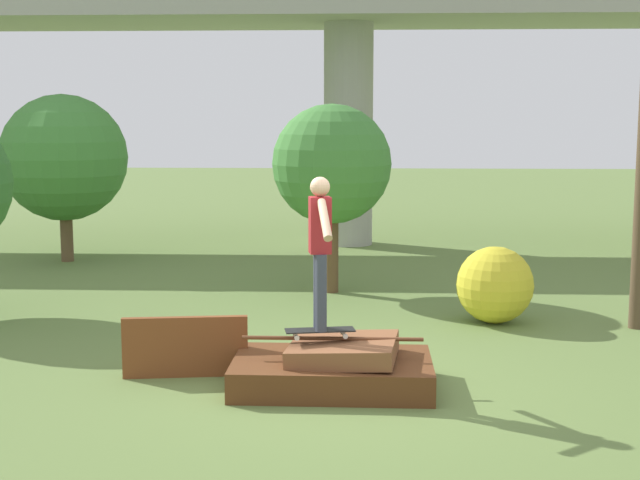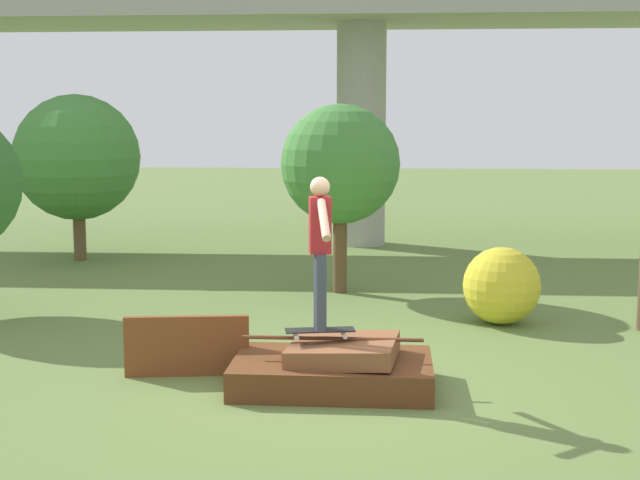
{
  "view_description": "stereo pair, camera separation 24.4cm",
  "coord_description": "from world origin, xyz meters",
  "px_view_note": "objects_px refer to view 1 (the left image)",
  "views": [
    {
      "loc": [
        0.3,
        -9.28,
        2.92
      ],
      "look_at": [
        -0.13,
        -0.04,
        1.62
      ],
      "focal_mm": 50.0,
      "sensor_mm": 36.0,
      "label": 1
    },
    {
      "loc": [
        0.54,
        -9.27,
        2.92
      ],
      "look_at": [
        -0.13,
        -0.04,
        1.62
      ],
      "focal_mm": 50.0,
      "sensor_mm": 36.0,
      "label": 2
    }
  ],
  "objects_px": {
    "tree_behind_left": "(332,165)",
    "tree_mid_back": "(64,158)",
    "skateboard": "(320,331)",
    "skater": "(320,242)",
    "bush_yellow_flowering": "(495,285)"
  },
  "relations": [
    {
      "from": "tree_behind_left",
      "to": "tree_mid_back",
      "type": "relative_size",
      "value": 0.93
    },
    {
      "from": "skateboard",
      "to": "skater",
      "type": "relative_size",
      "value": 0.47
    },
    {
      "from": "skateboard",
      "to": "tree_mid_back",
      "type": "xyz_separation_m",
      "value": [
        -5.47,
        8.2,
        1.43
      ]
    },
    {
      "from": "tree_behind_left",
      "to": "tree_mid_back",
      "type": "height_order",
      "value": "tree_mid_back"
    },
    {
      "from": "tree_mid_back",
      "to": "bush_yellow_flowering",
      "type": "xyz_separation_m",
      "value": [
        7.79,
        -5.0,
        -1.53
      ]
    },
    {
      "from": "skater",
      "to": "tree_behind_left",
      "type": "xyz_separation_m",
      "value": [
        -0.06,
        5.28,
        0.51
      ]
    },
    {
      "from": "tree_mid_back",
      "to": "bush_yellow_flowering",
      "type": "height_order",
      "value": "tree_mid_back"
    },
    {
      "from": "tree_behind_left",
      "to": "bush_yellow_flowering",
      "type": "distance_m",
      "value": 3.53
    },
    {
      "from": "skater",
      "to": "bush_yellow_flowering",
      "type": "distance_m",
      "value": 4.09
    },
    {
      "from": "skateboard",
      "to": "skater",
      "type": "distance_m",
      "value": 0.96
    },
    {
      "from": "tree_behind_left",
      "to": "bush_yellow_flowering",
      "type": "height_order",
      "value": "tree_behind_left"
    },
    {
      "from": "tree_mid_back",
      "to": "bush_yellow_flowering",
      "type": "bearing_deg",
      "value": -32.69
    },
    {
      "from": "skateboard",
      "to": "tree_mid_back",
      "type": "bearing_deg",
      "value": 123.73
    },
    {
      "from": "skateboard",
      "to": "tree_mid_back",
      "type": "distance_m",
      "value": 9.96
    },
    {
      "from": "tree_mid_back",
      "to": "bush_yellow_flowering",
      "type": "distance_m",
      "value": 9.39
    }
  ]
}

